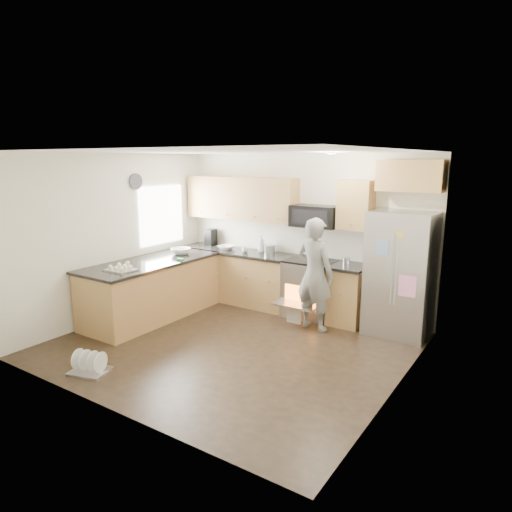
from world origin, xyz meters
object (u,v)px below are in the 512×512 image
Objects in this scene: stove_range at (311,275)px; dish_rack at (90,366)px; person at (315,274)px; refrigerator at (401,274)px.

stove_range is 3.42× the size of dish_rack.
refrigerator is at bearing -147.38° from person.
person is at bearing -57.89° from stove_range.
refrigerator is 4.33m from dish_rack.
refrigerator is at bearing 50.57° from dish_rack.
dish_rack is at bearing -111.33° from stove_range.
dish_rack is at bearing 68.71° from person.
person is 3.29m from dish_rack.
person is (0.31, -0.49, 0.17)m from stove_range.
dish_rack is (-1.59, -2.78, -0.77)m from person.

